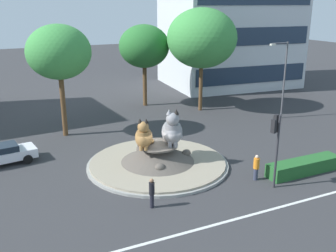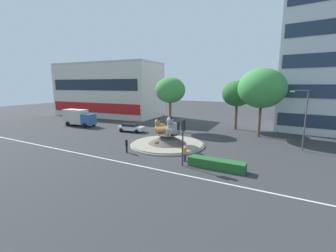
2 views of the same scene
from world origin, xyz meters
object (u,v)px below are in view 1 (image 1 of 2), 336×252
second_tree_near_tower (59,52)px  streetlight_arm (283,75)px  third_tree_left (202,38)px  pedestrian_black_shirt (152,192)px  cat_statue_tabby (144,136)px  pedestrian_orange_shirt (256,167)px  sedan_on_far_lane (1,154)px  broadleaf_tree_behind_island (144,46)px  cat_statue_grey (172,130)px  traffic_light_mast (276,135)px

second_tree_near_tower → streetlight_arm: (19.80, -3.65, -2.74)m
third_tree_left → pedestrian_black_shirt: third_tree_left is taller
cat_statue_tabby → streetlight_arm: bearing=133.7°
pedestrian_orange_shirt → sedan_on_far_lane: size_ratio=0.36×
broadleaf_tree_behind_island → streetlight_arm: (9.95, -10.10, -2.13)m
broadleaf_tree_behind_island → third_tree_left: 6.25m
sedan_on_far_lane → pedestrian_orange_shirt: bearing=-41.5°
cat_statue_tabby → streetlight_arm: size_ratio=0.30×
cat_statue_grey → broadleaf_tree_behind_island: broadleaf_tree_behind_island is taller
streetlight_arm → sedan_on_far_lane: size_ratio=1.57×
pedestrian_orange_shirt → third_tree_left: bearing=-8.6°
pedestrian_black_shirt → cat_statue_tabby: bearing=175.1°
streetlight_arm → pedestrian_black_shirt: 21.09m
cat_statue_tabby → pedestrian_orange_shirt: size_ratio=1.28×
third_tree_left → pedestrian_orange_shirt: third_tree_left is taller
cat_statue_grey → sedan_on_far_lane: cat_statue_grey is taller
cat_statue_grey → broadleaf_tree_behind_island: size_ratio=0.30×
second_tree_near_tower → cat_statue_tabby: bearing=-69.6°
second_tree_near_tower → sedan_on_far_lane: 9.19m
third_tree_left → traffic_light_mast: bearing=-105.7°
cat_statue_tabby → streetlight_arm: (16.34, 5.63, 1.89)m
cat_statue_grey → pedestrian_black_shirt: cat_statue_grey is taller
cat_statue_tabby → cat_statue_grey: size_ratio=0.83×
traffic_light_mast → streetlight_arm: (10.36, 11.45, 0.86)m
traffic_light_mast → sedan_on_far_lane: (-14.62, 10.72, -2.60)m
sedan_on_far_lane → third_tree_left: bearing=10.5°
broadleaf_tree_behind_island → sedan_on_far_lane: (-15.03, -10.84, -5.59)m
pedestrian_black_shirt → pedestrian_orange_shirt: 7.31m
sedan_on_far_lane → second_tree_near_tower: bearing=32.1°
cat_statue_tabby → broadleaf_tree_behind_island: broadleaf_tree_behind_island is taller
traffic_light_mast → pedestrian_orange_shirt: size_ratio=2.71×
cat_statue_grey → second_tree_near_tower: bearing=-127.7°
pedestrian_black_shirt → pedestrian_orange_shirt: (7.30, 0.45, -0.06)m
pedestrian_orange_shirt → cat_statue_tabby: bearing=60.4°
traffic_light_mast → broadleaf_tree_behind_island: (0.41, 21.56, 2.99)m
cat_statue_tabby → cat_statue_grey: 2.02m
second_tree_near_tower → cat_statue_grey: bearing=-59.9°
cat_statue_tabby → third_tree_left: 16.56m
sedan_on_far_lane → pedestrian_black_shirt: bearing=-62.6°
cat_statue_tabby → streetlight_arm: streetlight_arm is taller
second_tree_near_tower → streetlight_arm: 20.32m
pedestrian_black_shirt → cat_statue_grey: bearing=156.2°
cat_statue_grey → broadleaf_tree_behind_island: (4.38, 15.87, 3.86)m
cat_statue_tabby → third_tree_left: third_tree_left is taller
broadleaf_tree_behind_island → pedestrian_orange_shirt: bearing=-91.9°
traffic_light_mast → pedestrian_black_shirt: traffic_light_mast is taller
traffic_light_mast → pedestrian_orange_shirt: 2.77m
cat_statue_grey → traffic_light_mast: (3.97, -5.68, 0.87)m
cat_statue_tabby → second_tree_near_tower: (-3.45, 9.28, 4.63)m
cat_statue_grey → pedestrian_orange_shirt: bearing=62.2°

